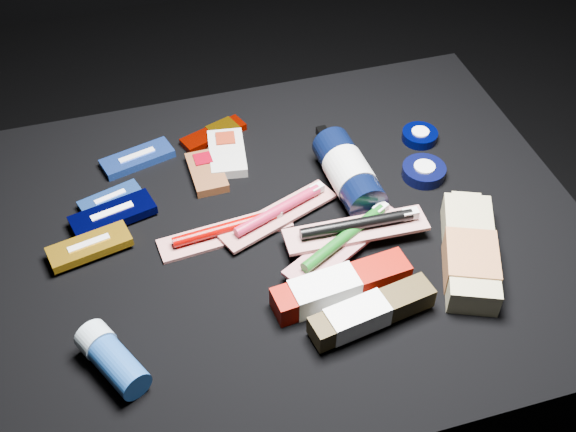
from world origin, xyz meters
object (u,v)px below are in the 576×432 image
object	(u,v)px
bodywash_bottle	(470,253)
deodorant_stick	(112,359)
lotion_bottle	(349,173)
toothpaste_carton_red	(336,288)

from	to	relation	value
bodywash_bottle	deodorant_stick	size ratio (longest dim) A/B	1.83
lotion_bottle	deodorant_stick	world-z (taller)	lotion_bottle
bodywash_bottle	deodorant_stick	xyz separation A→B (m)	(-0.54, -0.04, 0.00)
deodorant_stick	toothpaste_carton_red	bearing A→B (deg)	-21.05
bodywash_bottle	toothpaste_carton_red	world-z (taller)	bodywash_bottle
lotion_bottle	bodywash_bottle	world-z (taller)	lotion_bottle
bodywash_bottle	toothpaste_carton_red	xyz separation A→B (m)	(-0.22, -0.00, -0.00)
deodorant_stick	toothpaste_carton_red	size ratio (longest dim) A/B	0.58
lotion_bottle	toothpaste_carton_red	xyz separation A→B (m)	(-0.10, -0.21, -0.01)
bodywash_bottle	deodorant_stick	world-z (taller)	deodorant_stick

